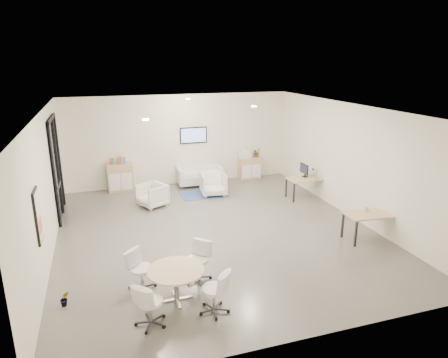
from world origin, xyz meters
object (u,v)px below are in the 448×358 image
sideboard_right (250,168)px  desk_front (371,216)px  armchair_left (152,194)px  loveseat (200,176)px  sideboard_left (120,177)px  armchair_right (213,183)px  desk_rear (307,180)px  round_table (176,274)px

sideboard_right → desk_front: bearing=-80.8°
armchair_left → loveseat: bearing=104.0°
sideboard_left → armchair_right: size_ratio=1.15×
sideboard_right → armchair_right: 2.33m
armchair_right → desk_rear: armchair_right is taller
sideboard_left → round_table: size_ratio=0.90×
armchair_right → desk_front: (2.80, -4.46, 0.19)m
armchair_left → desk_front: (4.89, -4.01, 0.22)m
loveseat → desk_rear: 3.86m
sideboard_left → desk_front: (5.71, -5.86, 0.13)m
sideboard_left → desk_rear: 6.30m
armchair_left → desk_front: 6.32m
sideboard_left → desk_front: 8.18m
sideboard_right → round_table: size_ratio=0.77×
round_table → armchair_left: bearing=86.8°
sideboard_left → armchair_left: size_ratio=1.23×
desk_front → desk_rear: bearing=94.4°
armchair_right → round_table: 6.12m
armchair_right → loveseat: bearing=102.8°
sideboard_left → armchair_right: (2.91, -1.39, -0.06)m
armchair_left → desk_rear: size_ratio=0.59×
sideboard_left → armchair_left: bearing=-66.0°
desk_front → loveseat: bearing=122.1°
armchair_right → round_table: armchair_right is taller
desk_front → round_table: desk_front is taller
desk_rear → sideboard_left: bearing=153.2°
sideboard_right → round_table: sideboard_right is taller
desk_front → round_table: size_ratio=1.26×
desk_front → round_table: (-5.17, -1.18, -0.05)m
sideboard_right → armchair_right: (-1.85, -1.42, 0.01)m
armchair_left → sideboard_right: bearing=88.3°
round_table → sideboard_left: bearing=94.4°
desk_rear → loveseat: bearing=138.1°
sideboard_left → sideboard_right: (4.77, 0.02, -0.07)m
loveseat → armchair_left: size_ratio=2.10×
loveseat → armchair_left: (-1.94, -1.70, 0.06)m
armchair_right → desk_front: 5.27m
sideboard_left → armchair_right: sideboard_left is taller
desk_front → armchair_right: bearing=126.9°
desk_rear → armchair_right: bearing=154.4°
desk_front → sideboard_right: bearing=103.9°
sideboard_right → armchair_right: armchair_right is taller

